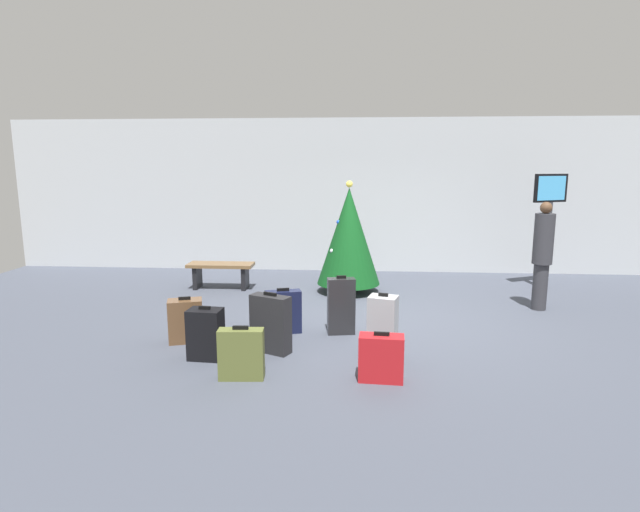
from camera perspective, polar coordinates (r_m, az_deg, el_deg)
The scene contains 14 objects.
ground_plane at distance 7.69m, azimuth 7.27°, elevation -7.08°, with size 16.00×16.00×0.00m, color #424754.
back_wall at distance 10.95m, azimuth 6.47°, elevation 6.76°, with size 16.00×0.20×3.25m, color #B7BCC1.
holiday_tree at distance 9.04m, azimuth 3.28°, elevation 2.25°, with size 1.13×1.13×2.01m.
flight_info_kiosk at distance 10.14m, azimuth 24.44°, elevation 4.49°, with size 0.67×0.37×2.12m.
waiting_bench at distance 9.57m, azimuth -11.13°, elevation -1.59°, with size 1.21×0.44×0.48m.
traveller_0 at distance 8.66m, azimuth 23.84°, elevation 0.30°, with size 0.43×0.43×1.72m.
suitcase_0 at distance 6.84m, azimuth -14.94°, elevation -7.07°, with size 0.49×0.38×0.60m.
suitcase_1 at distance 6.20m, azimuth -12.79°, elevation -8.58°, with size 0.41×0.30×0.65m.
suitcase_2 at distance 5.52m, azimuth 6.92°, elevation -11.37°, with size 0.49×0.26×0.54m.
suitcase_3 at distance 6.27m, azimuth -5.60°, elevation -7.63°, with size 0.54×0.39×0.76m.
suitcase_4 at distance 6.21m, azimuth 7.09°, elevation -7.77°, with size 0.39×0.35×0.76m.
suitcase_5 at distance 6.96m, azimuth -4.17°, elevation -6.31°, with size 0.52×0.32×0.63m.
suitcase_6 at distance 6.90m, azimuth 2.40°, elevation -5.67°, with size 0.39×0.24×0.81m.
suitcase_7 at distance 5.57m, azimuth -8.89°, elevation -10.89°, with size 0.49×0.21×0.59m.
Camera 1 is at (-0.43, -7.33, 2.27)m, focal length 28.32 mm.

